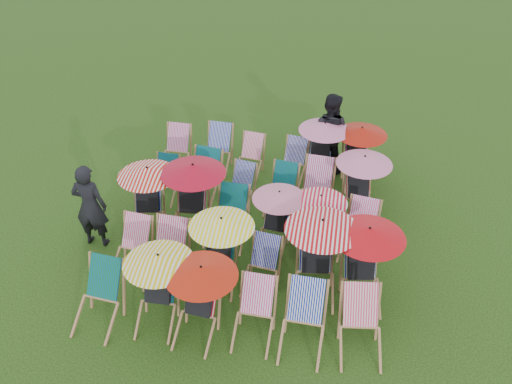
% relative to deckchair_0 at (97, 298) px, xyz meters
% --- Properties ---
extents(ground, '(100.00, 100.00, 0.00)m').
position_rel_deckchair_0_xyz_m(ground, '(2.02, 2.32, -0.51)').
color(ground, black).
rests_on(ground, ground).
extents(deckchair_0, '(0.77, 1.00, 1.02)m').
position_rel_deckchair_0_xyz_m(deckchair_0, '(0.00, 0.00, 0.00)').
color(deckchair_0, '#A6754D').
rests_on(deckchair_0, ground).
extents(deckchair_1, '(1.11, 1.15, 1.32)m').
position_rel_deckchair_0_xyz_m(deckchair_1, '(0.94, 0.19, 0.19)').
color(deckchair_1, '#A6754D').
rests_on(deckchair_1, ground).
extents(deckchair_2, '(1.11, 1.17, 1.32)m').
position_rel_deckchair_0_xyz_m(deckchair_2, '(1.64, 0.05, 0.19)').
color(deckchair_2, '#A6754D').
rests_on(deckchair_2, ground).
extents(deckchair_3, '(0.65, 0.89, 0.94)m').
position_rel_deckchair_0_xyz_m(deckchair_3, '(2.49, 0.13, -0.04)').
color(deckchair_3, '#A6754D').
rests_on(deckchair_3, ground).
extents(deckchair_4, '(0.71, 0.96, 1.02)m').
position_rel_deckchair_0_xyz_m(deckchair_4, '(3.25, 0.07, 0.00)').
color(deckchair_4, '#A6754D').
rests_on(deckchair_4, ground).
extents(deckchair_5, '(0.77, 0.99, 0.99)m').
position_rel_deckchair_0_xyz_m(deckchair_5, '(4.12, 0.14, -0.01)').
color(deckchair_5, '#A6754D').
rests_on(deckchair_5, ground).
extents(deckchair_6, '(0.71, 0.92, 0.93)m').
position_rel_deckchair_0_xyz_m(deckchair_6, '(0.09, 1.26, -0.04)').
color(deckchair_6, '#A6754D').
rests_on(deckchair_6, ground).
extents(deckchair_7, '(0.73, 0.98, 1.01)m').
position_rel_deckchair_0_xyz_m(deckchair_7, '(0.78, 1.16, -0.00)').
color(deckchair_7, '#A6754D').
rests_on(deckchair_7, ground).
extents(deckchair_8, '(1.11, 1.17, 1.32)m').
position_rel_deckchair_0_xyz_m(deckchair_8, '(1.69, 1.22, 0.19)').
color(deckchair_8, '#A6754D').
rests_on(deckchair_8, ground).
extents(deckchair_9, '(0.68, 0.87, 0.86)m').
position_rel_deckchair_0_xyz_m(deckchair_9, '(2.42, 1.24, -0.08)').
color(deckchair_9, '#A6754D').
rests_on(deckchair_9, ground).
extents(deckchair_10, '(1.23, 1.31, 1.46)m').
position_rel_deckchair_0_xyz_m(deckchair_10, '(3.34, 1.27, 0.26)').
color(deckchair_10, '#A6754D').
rests_on(deckchair_10, ground).
extents(deckchair_11, '(1.19, 1.29, 1.41)m').
position_rel_deckchair_0_xyz_m(deckchair_11, '(4.10, 1.26, 0.24)').
color(deckchair_11, '#A6754D').
rests_on(deckchair_11, ground).
extents(deckchair_12, '(1.13, 1.23, 1.35)m').
position_rel_deckchair_0_xyz_m(deckchair_12, '(0.03, 2.41, 0.20)').
color(deckchair_12, '#A6754D').
rests_on(deckchair_12, ground).
extents(deckchair_13, '(1.22, 1.29, 1.44)m').
position_rel_deckchair_0_xyz_m(deckchair_13, '(0.86, 2.50, 0.25)').
color(deckchair_13, '#A6754D').
rests_on(deckchair_13, ground).
extents(deckchair_14, '(0.69, 0.94, 1.00)m').
position_rel_deckchair_0_xyz_m(deckchair_14, '(1.62, 2.36, -0.01)').
color(deckchair_14, '#A6754D').
rests_on(deckchair_14, ground).
extents(deckchair_15, '(0.99, 1.05, 1.17)m').
position_rel_deckchair_0_xyz_m(deckchair_15, '(2.49, 2.34, 0.11)').
color(deckchair_15, '#A6754D').
rests_on(deckchair_15, ground).
extents(deckchair_16, '(0.97, 1.02, 1.15)m').
position_rel_deckchair_0_xyz_m(deckchair_16, '(3.24, 2.38, 0.10)').
color(deckchair_16, '#A6754D').
rests_on(deckchair_16, ground).
extents(deckchair_17, '(0.77, 0.97, 0.96)m').
position_rel_deckchair_0_xyz_m(deckchair_17, '(4.03, 2.42, -0.03)').
color(deckchair_17, '#A6754D').
rests_on(deckchair_17, ground).
extents(deckchair_18, '(0.59, 0.80, 0.84)m').
position_rel_deckchair_0_xyz_m(deckchair_18, '(-0.01, 3.48, -0.09)').
color(deckchair_18, '#A6754D').
rests_on(deckchair_18, ground).
extents(deckchair_19, '(0.80, 1.02, 1.02)m').
position_rel_deckchair_0_xyz_m(deckchair_19, '(0.79, 3.51, 0.00)').
color(deckchair_19, '#A6754D').
rests_on(deckchair_19, ground).
extents(deckchair_20, '(0.67, 0.84, 0.82)m').
position_rel_deckchair_0_xyz_m(deckchair_20, '(1.58, 3.51, -0.10)').
color(deckchair_20, '#A6754D').
rests_on(deckchair_20, ground).
extents(deckchair_21, '(0.70, 0.90, 0.90)m').
position_rel_deckchair_0_xyz_m(deckchair_21, '(2.44, 3.49, -0.06)').
color(deckchair_21, '#A6754D').
rests_on(deckchair_21, ground).
extents(deckchair_22, '(0.74, 0.98, 1.02)m').
position_rel_deckchair_0_xyz_m(deckchair_22, '(3.14, 3.57, 0.00)').
color(deckchair_22, '#A6754D').
rests_on(deckchair_22, ground).
extents(deckchair_23, '(1.09, 1.19, 1.29)m').
position_rel_deckchair_0_xyz_m(deckchair_23, '(3.99, 3.59, 0.18)').
color(deckchair_23, '#A6754D').
rests_on(deckchair_23, ground).
extents(deckchair_24, '(0.62, 0.86, 0.93)m').
position_rel_deckchair_0_xyz_m(deckchair_24, '(-0.09, 4.59, -0.04)').
color(deckchair_24, '#A6754D').
rests_on(deckchair_24, ground).
extents(deckchair_25, '(0.66, 0.90, 0.95)m').
position_rel_deckchair_0_xyz_m(deckchair_25, '(0.82, 4.74, -0.03)').
color(deckchair_25, '#A6754D').
rests_on(deckchair_25, ground).
extents(deckchair_26, '(0.65, 0.84, 0.84)m').
position_rel_deckchair_0_xyz_m(deckchair_26, '(1.57, 4.65, -0.09)').
color(deckchair_26, '#A6754D').
rests_on(deckchair_26, ground).
extents(deckchair_27, '(0.70, 0.87, 0.86)m').
position_rel_deckchair_0_xyz_m(deckchair_27, '(2.54, 4.61, -0.08)').
color(deckchair_27, '#A6754D').
rests_on(deckchair_27, ground).
extents(deckchair_28, '(1.10, 1.16, 1.31)m').
position_rel_deckchair_0_xyz_m(deckchair_28, '(3.12, 4.75, 0.18)').
color(deckchair_28, '#A6754D').
rests_on(deckchair_28, ground).
extents(deckchair_29, '(1.08, 1.17, 1.28)m').
position_rel_deckchair_0_xyz_m(deckchair_29, '(3.91, 4.75, 0.17)').
color(deckchair_29, '#A6754D').
rests_on(deckchair_29, ground).
extents(person_left, '(0.63, 0.42, 1.72)m').
position_rel_deckchair_0_xyz_m(person_left, '(-0.84, 1.82, 0.35)').
color(person_left, black).
rests_on(person_left, ground).
extents(person_rear, '(1.04, 0.91, 1.81)m').
position_rel_deckchair_0_xyz_m(person_rear, '(3.25, 5.20, 0.40)').
color(person_rear, black).
rests_on(person_rear, ground).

